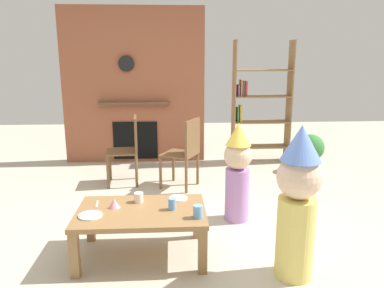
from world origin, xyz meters
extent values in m
plane|color=#BCB29E|center=(0.00, 0.00, 0.00)|extent=(12.00, 12.00, 0.00)
cube|color=#935138|center=(-0.63, 2.60, 1.20)|extent=(2.20, 0.18, 2.40)
cube|color=black|center=(-0.63, 2.50, 0.35)|extent=(0.70, 0.02, 0.60)
cube|color=brown|center=(-0.63, 2.46, 0.95)|extent=(1.10, 0.10, 0.04)
cylinder|color=black|center=(-0.73, 2.48, 1.55)|extent=(0.24, 0.04, 0.24)
cube|color=olive|center=(0.92, 2.40, 0.95)|extent=(0.02, 0.28, 1.90)
cube|color=olive|center=(1.80, 2.40, 0.95)|extent=(0.02, 0.28, 1.90)
cube|color=olive|center=(1.36, 2.40, 0.25)|extent=(0.86, 0.28, 0.02)
cube|color=olive|center=(1.36, 2.40, 0.65)|extent=(0.86, 0.28, 0.02)
cube|color=olive|center=(1.36, 2.40, 1.05)|extent=(0.86, 0.28, 0.02)
cube|color=olive|center=(1.36, 2.40, 1.45)|extent=(0.86, 0.28, 0.02)
cube|color=#B23333|center=(0.98, 2.40, 0.37)|extent=(0.03, 0.20, 0.21)
cube|color=#3359A5|center=(1.03, 2.40, 0.35)|extent=(0.04, 0.20, 0.18)
cube|color=#3F8C4C|center=(0.98, 2.40, 0.77)|extent=(0.02, 0.20, 0.22)
cube|color=gold|center=(1.03, 2.40, 0.79)|extent=(0.03, 0.20, 0.25)
cube|color=#8C4C99|center=(0.98, 2.40, 1.15)|extent=(0.03, 0.20, 0.17)
cube|color=#D87F3F|center=(1.02, 2.40, 1.18)|extent=(0.02, 0.20, 0.24)
cube|color=#4C4C51|center=(1.05, 2.40, 1.17)|extent=(0.02, 0.20, 0.23)
cube|color=#B23333|center=(1.09, 2.40, 1.17)|extent=(0.03, 0.20, 0.23)
cube|color=olive|center=(-0.32, -0.43, 0.39)|extent=(1.07, 0.68, 0.04)
cube|color=olive|center=(-0.81, -0.73, 0.19)|extent=(0.07, 0.07, 0.37)
cube|color=olive|center=(0.17, -0.73, 0.19)|extent=(0.07, 0.07, 0.37)
cube|color=olive|center=(-0.81, -0.14, 0.19)|extent=(0.07, 0.07, 0.37)
cube|color=olive|center=(0.17, -0.14, 0.19)|extent=(0.07, 0.07, 0.37)
cylinder|color=#669EE0|center=(-0.06, -0.44, 0.46)|extent=(0.06, 0.06, 0.10)
cylinder|color=silver|center=(-0.36, -0.26, 0.46)|extent=(0.08, 0.08, 0.09)
cylinder|color=#669EE0|center=(0.14, -0.61, 0.47)|extent=(0.07, 0.07, 0.10)
cylinder|color=white|center=(-0.01, -0.20, 0.42)|extent=(0.16, 0.16, 0.01)
cylinder|color=white|center=(-0.72, -0.53, 0.42)|extent=(0.19, 0.19, 0.01)
cone|color=pink|center=(-0.55, -0.37, 0.45)|extent=(0.10, 0.10, 0.08)
cube|color=silver|center=(-0.71, -0.29, 0.42)|extent=(0.03, 0.15, 0.01)
cylinder|color=#E0CC66|center=(0.86, -0.80, 0.32)|extent=(0.28, 0.28, 0.64)
sphere|color=beige|center=(0.86, -0.80, 0.80)|extent=(0.33, 0.33, 0.33)
cone|color=#668CE5|center=(0.86, -0.80, 1.06)|extent=(0.30, 0.30, 0.26)
cylinder|color=#B27FCC|center=(0.60, 0.24, 0.27)|extent=(0.25, 0.25, 0.55)
sphere|color=beige|center=(0.60, 0.24, 0.69)|extent=(0.28, 0.28, 0.28)
cone|color=#F2D14C|center=(0.60, 0.24, 0.91)|extent=(0.25, 0.25, 0.23)
cube|color=brown|center=(-0.71, 1.44, 0.44)|extent=(0.43, 0.43, 0.02)
cube|color=brown|center=(-0.52, 1.46, 0.68)|extent=(0.06, 0.40, 0.45)
cylinder|color=brown|center=(-0.90, 1.61, 0.21)|extent=(0.04, 0.04, 0.43)
cylinder|color=brown|center=(-0.87, 1.25, 0.21)|extent=(0.04, 0.04, 0.43)
cylinder|color=brown|center=(-0.54, 1.64, 0.21)|extent=(0.04, 0.04, 0.43)
cylinder|color=brown|center=(-0.51, 1.28, 0.21)|extent=(0.04, 0.04, 0.43)
cube|color=brown|center=(0.04, 1.27, 0.44)|extent=(0.54, 0.54, 0.02)
cube|color=brown|center=(0.20, 1.19, 0.68)|extent=(0.21, 0.37, 0.45)
cylinder|color=brown|center=(-0.04, 1.52, 0.21)|extent=(0.04, 0.04, 0.43)
cylinder|color=brown|center=(-0.20, 1.20, 0.21)|extent=(0.04, 0.04, 0.43)
cylinder|color=brown|center=(0.28, 1.35, 0.21)|extent=(0.04, 0.04, 0.43)
cylinder|color=brown|center=(0.12, 1.03, 0.21)|extent=(0.04, 0.04, 0.43)
cylinder|color=beige|center=(1.97, 1.83, 0.10)|extent=(0.25, 0.25, 0.20)
sphere|color=#357C36|center=(1.97, 1.83, 0.36)|extent=(0.39, 0.39, 0.39)
camera|label=1|loc=(-0.07, -3.34, 1.66)|focal=34.88mm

